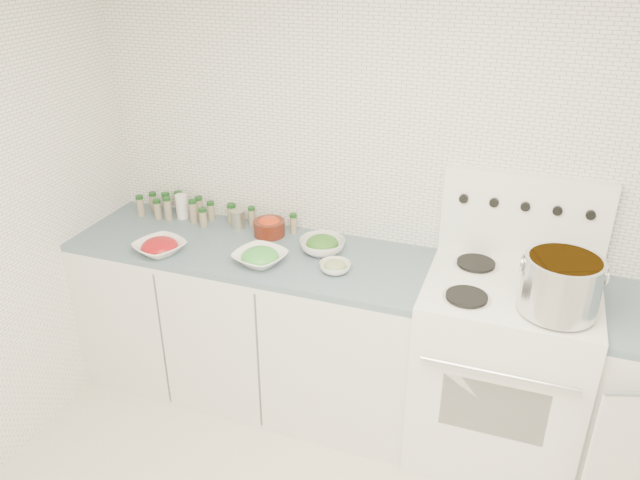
{
  "coord_description": "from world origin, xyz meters",
  "views": [
    {
      "loc": [
        0.48,
        -1.36,
        2.36
      ],
      "look_at": [
        -0.42,
        1.14,
        1.03
      ],
      "focal_mm": 35.0,
      "sensor_mm": 36.0,
      "label": 1
    }
  ],
  "objects_px": {
    "stove": "(500,365)",
    "stock_pot": "(561,283)",
    "bowl_tomato": "(160,247)",
    "bowl_snowpea": "(260,257)"
  },
  "relations": [
    {
      "from": "bowl_tomato",
      "to": "bowl_snowpea",
      "type": "relative_size",
      "value": 1.04
    },
    {
      "from": "stock_pot",
      "to": "stove",
      "type": "bearing_deg",
      "value": 138.35
    },
    {
      "from": "stock_pot",
      "to": "bowl_tomato",
      "type": "relative_size",
      "value": 1.09
    },
    {
      "from": "bowl_snowpea",
      "to": "stove",
      "type": "bearing_deg",
      "value": 6.36
    },
    {
      "from": "stock_pot",
      "to": "bowl_tomato",
      "type": "height_order",
      "value": "stock_pot"
    },
    {
      "from": "stock_pot",
      "to": "bowl_snowpea",
      "type": "height_order",
      "value": "stock_pot"
    },
    {
      "from": "stove",
      "to": "stock_pot",
      "type": "distance_m",
      "value": 0.63
    },
    {
      "from": "stove",
      "to": "stock_pot",
      "type": "bearing_deg",
      "value": -41.65
    },
    {
      "from": "stove",
      "to": "bowl_tomato",
      "type": "distance_m",
      "value": 1.76
    },
    {
      "from": "stock_pot",
      "to": "bowl_tomato",
      "type": "distance_m",
      "value": 1.89
    }
  ]
}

